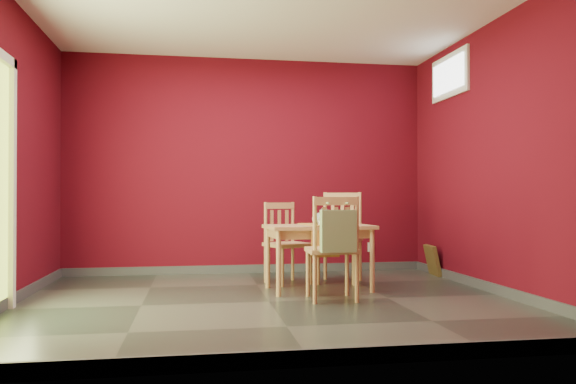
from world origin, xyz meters
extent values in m
plane|color=#2D342D|center=(0.00, 0.00, 0.00)|extent=(4.50, 4.50, 0.00)
plane|color=#540815|center=(0.00, 2.00, 1.35)|extent=(4.50, 0.00, 4.50)
plane|color=#540815|center=(0.00, -2.00, 1.35)|extent=(4.50, 0.00, 4.50)
plane|color=#540815|center=(-2.25, 0.00, 1.35)|extent=(0.00, 4.00, 4.00)
plane|color=#540815|center=(2.25, 0.00, 1.35)|extent=(0.00, 4.00, 4.00)
plane|color=white|center=(0.00, 0.00, 2.70)|extent=(4.50, 4.50, 0.00)
cube|color=#3F4244|center=(0.00, 1.99, 0.05)|extent=(4.50, 0.02, 0.10)
cube|color=#3F4244|center=(0.00, -1.99, 0.05)|extent=(4.50, 0.02, 0.10)
cube|color=#3F4244|center=(-2.24, 0.00, 0.05)|extent=(0.03, 4.00, 0.10)
cube|color=#3F4244|center=(2.24, 0.00, 0.05)|extent=(0.03, 4.00, 0.10)
cube|color=white|center=(-2.21, 0.06, 1.06)|extent=(0.06, 0.08, 2.13)
cube|color=white|center=(2.23, 1.00, 2.35)|extent=(0.03, 0.90, 0.50)
cube|color=white|center=(2.21, 1.00, 2.35)|extent=(0.02, 0.76, 0.36)
cube|color=silver|center=(1.60, 1.99, 0.30)|extent=(0.08, 0.02, 0.12)
cube|color=tan|center=(0.58, 0.54, 0.65)|extent=(1.11, 0.70, 0.04)
cube|color=tan|center=(0.58, 0.54, 0.58)|extent=(0.99, 0.58, 0.09)
cylinder|color=tan|center=(0.13, 0.25, 0.31)|extent=(0.05, 0.05, 0.63)
cylinder|color=tan|center=(0.09, 0.76, 0.31)|extent=(0.05, 0.05, 0.63)
cylinder|color=tan|center=(1.08, 0.32, 0.31)|extent=(0.05, 0.05, 0.63)
cylinder|color=tan|center=(1.04, 0.83, 0.31)|extent=(0.05, 0.05, 0.63)
cube|color=#B7782F|center=(0.58, 0.54, 0.67)|extent=(0.33, 0.61, 0.01)
cube|color=#B7782F|center=(0.58, 0.24, 0.52)|extent=(0.29, 0.03, 0.30)
cube|color=tan|center=(0.34, 1.04, 0.43)|extent=(0.55, 0.55, 0.04)
cylinder|color=tan|center=(0.25, 0.81, 0.20)|extent=(0.04, 0.04, 0.41)
cylinder|color=tan|center=(0.11, 1.14, 0.20)|extent=(0.04, 0.04, 0.41)
cylinder|color=tan|center=(0.58, 0.95, 0.20)|extent=(0.04, 0.04, 0.41)
cylinder|color=tan|center=(0.44, 1.27, 0.20)|extent=(0.04, 0.04, 0.41)
cylinder|color=tan|center=(0.11, 1.14, 0.67)|extent=(0.04, 0.04, 0.45)
cylinder|color=tan|center=(0.44, 1.27, 0.67)|extent=(0.04, 0.04, 0.45)
cube|color=tan|center=(0.28, 1.21, 0.85)|extent=(0.36, 0.18, 0.07)
cube|color=tan|center=(0.18, 1.17, 0.63)|extent=(0.04, 0.03, 0.35)
cube|color=tan|center=(0.28, 1.21, 0.63)|extent=(0.04, 0.03, 0.35)
cube|color=tan|center=(0.37, 1.24, 0.63)|extent=(0.04, 0.03, 0.35)
cube|color=tan|center=(0.92, 1.01, 0.48)|extent=(0.62, 0.62, 0.04)
cylinder|color=tan|center=(0.66, 0.91, 0.23)|extent=(0.04, 0.04, 0.46)
cylinder|color=tan|center=(0.82, 1.28, 0.23)|extent=(0.04, 0.04, 0.46)
cylinder|color=tan|center=(1.02, 0.75, 0.23)|extent=(0.04, 0.04, 0.46)
cylinder|color=tan|center=(1.19, 1.11, 0.23)|extent=(0.04, 0.04, 0.46)
cylinder|color=tan|center=(0.82, 1.28, 0.75)|extent=(0.04, 0.04, 0.50)
cylinder|color=tan|center=(1.19, 1.11, 0.75)|extent=(0.04, 0.04, 0.50)
cube|color=tan|center=(1.01, 1.20, 0.96)|extent=(0.40, 0.21, 0.08)
cube|color=tan|center=(0.91, 1.24, 0.71)|extent=(0.04, 0.04, 0.39)
cube|color=tan|center=(1.01, 1.20, 0.71)|extent=(0.04, 0.04, 0.39)
cube|color=tan|center=(1.11, 1.15, 0.71)|extent=(0.04, 0.04, 0.39)
cube|color=tan|center=(0.59, 0.01, 0.46)|extent=(0.46, 0.46, 0.04)
cylinder|color=tan|center=(0.78, 0.19, 0.22)|extent=(0.04, 0.04, 0.44)
cylinder|color=tan|center=(0.77, -0.19, 0.22)|extent=(0.04, 0.04, 0.44)
cylinder|color=tan|center=(0.40, 0.21, 0.22)|extent=(0.04, 0.04, 0.44)
cylinder|color=tan|center=(0.39, -0.18, 0.22)|extent=(0.04, 0.04, 0.44)
cylinder|color=tan|center=(0.77, -0.19, 0.72)|extent=(0.04, 0.04, 0.48)
cylinder|color=tan|center=(0.39, -0.18, 0.72)|extent=(0.04, 0.04, 0.48)
cube|color=tan|center=(0.58, -0.18, 0.91)|extent=(0.40, 0.05, 0.07)
cube|color=tan|center=(0.68, -0.19, 0.67)|extent=(0.04, 0.02, 0.37)
cube|color=tan|center=(0.58, -0.18, 0.67)|extent=(0.04, 0.02, 0.37)
cube|color=tan|center=(0.47, -0.18, 0.67)|extent=(0.04, 0.02, 0.37)
cube|color=#7F9D64|center=(0.58, -0.26, 0.65)|extent=(0.31, 0.10, 0.37)
cylinder|color=#7F9D64|center=(0.49, -0.20, 0.90)|extent=(0.02, 0.16, 0.02)
cylinder|color=#7F9D64|center=(0.67, -0.20, 0.90)|extent=(0.02, 0.16, 0.02)
cube|color=brown|center=(2.19, 1.40, 0.18)|extent=(0.15, 0.37, 0.37)
cube|color=black|center=(2.19, 1.40, 0.18)|extent=(0.10, 0.26, 0.26)
camera|label=1|loc=(-0.66, -5.05, 0.94)|focal=35.00mm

